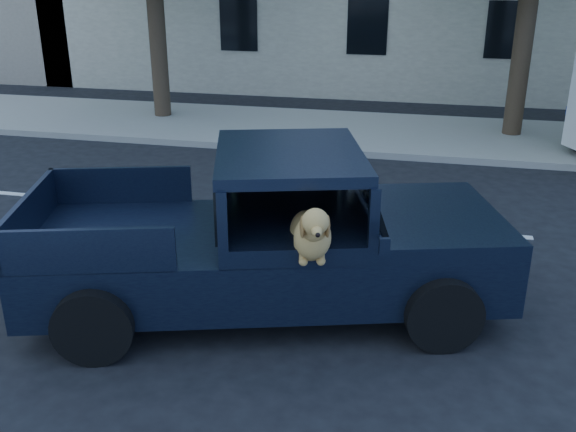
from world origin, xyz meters
name	(u,v)px	position (x,y,z in m)	size (l,w,h in m)	color
ground	(155,311)	(0.00, 0.00, 0.00)	(120.00, 120.00, 0.00)	black
far_sidewalk	(305,129)	(0.00, 9.20, 0.07)	(60.00, 4.00, 0.15)	gray
lane_stripes	(353,223)	(2.00, 3.40, 0.01)	(21.60, 0.14, 0.01)	silver
pickup_truck	(260,257)	(1.23, 0.43, 0.67)	(5.93, 3.67, 1.99)	black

